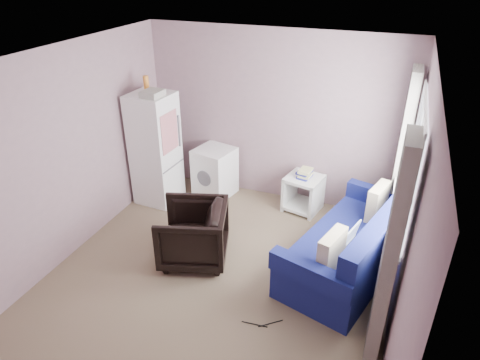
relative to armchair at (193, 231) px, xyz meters
The scene contains 8 objects.
room 0.98m from the armchair, 26.77° to the right, with size 3.84×4.24×2.54m.
armchair is the anchor object (origin of this frame).
fridge 1.65m from the armchair, 135.43° to the left, with size 0.61×0.60×1.88m.
washing_machine 1.62m from the armchair, 104.51° to the left, with size 0.63×0.63×0.75m.
side_table 1.88m from the armchair, 58.46° to the left, with size 0.57×0.57×0.66m.
sofa 1.91m from the armchair, 14.18° to the left, with size 1.45×2.20×0.91m.
window_dressing 2.36m from the armchair, 12.13° to the left, with size 0.17×2.62×2.18m.
floor_cables 1.40m from the armchair, 32.49° to the right, with size 0.39×0.18×0.01m.
Camera 1 is at (1.62, -3.52, 3.37)m, focal length 32.00 mm.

